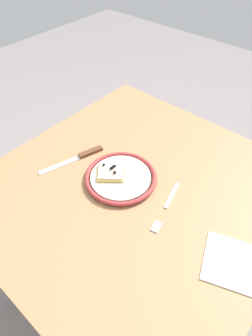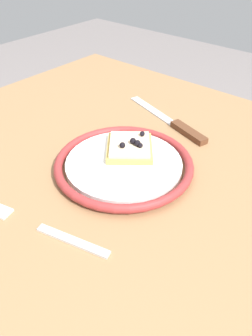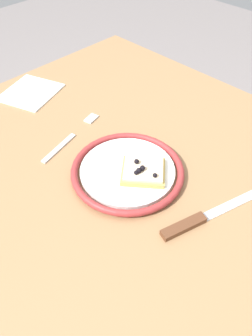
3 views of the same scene
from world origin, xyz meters
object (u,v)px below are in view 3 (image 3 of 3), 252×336
at_px(pizza_slice_near, 143,171).
at_px(fork, 72,136).
at_px(plate, 127,171).
at_px(napkin, 31,92).
at_px(knife, 198,220).
at_px(dining_table, 107,188).

bearing_deg(pizza_slice_near, fork, -174.56).
bearing_deg(fork, plate, 2.18).
bearing_deg(napkin, fork, -9.28).
height_order(plate, knife, plate).
distance_m(pizza_slice_near, fork, 0.21).
relative_size(pizza_slice_near, knife, 0.50).
distance_m(dining_table, knife, 0.25).
distance_m(plate, fork, 0.18).
bearing_deg(napkin, plate, -4.30).
height_order(dining_table, plate, plate).
distance_m(dining_table, fork, 0.15).
bearing_deg(fork, napkin, 170.72).
bearing_deg(plate, knife, 2.14).
xyz_separation_m(knife, fork, (-0.36, -0.01, -0.00)).
relative_size(fork, napkin, 1.38).
xyz_separation_m(dining_table, fork, (-0.12, 0.00, 0.09)).
bearing_deg(dining_table, knife, 3.86).
distance_m(dining_table, pizza_slice_near, 0.14).
bearing_deg(pizza_slice_near, knife, -2.63).
xyz_separation_m(fork, napkin, (-0.23, 0.04, -0.00)).
bearing_deg(pizza_slice_near, plate, -157.32).
height_order(pizza_slice_near, knife, pizza_slice_near).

